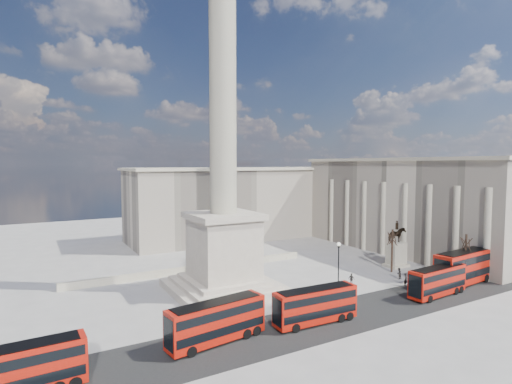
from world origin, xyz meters
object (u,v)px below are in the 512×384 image
Objects in this scene: red_bus_e at (17,371)px; red_bus_a at (217,321)px; red_bus_c at (438,281)px; red_bus_b at (316,305)px; victorian_lamp at (339,260)px; equestrian_statue at (396,251)px; nelsons_column at (223,197)px; pedestrian_crossing at (352,279)px; pedestrian_walking at (406,280)px; red_bus_d at (466,267)px; pedestrian_standing at (399,273)px.

red_bus_a is at bearing 1.56° from red_bus_e.
red_bus_a is 16.71m from red_bus_e.
red_bus_b is at bearing 174.47° from red_bus_c.
equestrian_statue reaches higher than victorian_lamp.
red_bus_a is at bearing -117.39° from nelsons_column.
equestrian_statue is at bearing 8.74° from red_bus_a.
victorian_lamp is (15.23, -6.01, -9.20)m from nelsons_column.
pedestrian_crossing is at bearing -20.46° from nelsons_column.
nelsons_column is at bearing 136.86° from pedestrian_walking.
red_bus_e is 1.23× the size of equestrian_statue.
victorian_lamp is at bearing 148.42° from red_bus_d.
pedestrian_walking is at bearing -24.52° from nelsons_column.
equestrian_statue is (7.40, 13.29, 0.67)m from red_bus_c.
nelsons_column reaches higher than equestrian_statue.
red_bus_d is at bearing -24.48° from nelsons_column.
red_bus_c is (30.97, -1.75, -0.12)m from red_bus_a.
red_bus_b is 16.00m from pedestrian_crossing.
red_bus_c is 0.79× the size of red_bus_d.
red_bus_e reaches higher than pedestrian_crossing.
red_bus_b is 19.68m from red_bus_c.
victorian_lamp reaches higher than pedestrian_standing.
pedestrian_walking reaches higher than pedestrian_crossing.
nelsons_column reaches higher than pedestrian_standing.
pedestrian_standing is at bearing -10.81° from victorian_lamp.
equestrian_statue is at bearing 27.52° from red_bus_b.
pedestrian_standing is at bearing 2.66° from red_bus_a.
red_bus_a is 5.73× the size of pedestrian_walking.
victorian_lamp is at bearing 11.84° from red_bus_a.
red_bus_c is 1.00× the size of red_bus_e.
red_bus_e is at bearing -147.79° from nelsons_column.
equestrian_statue is 7.93m from pedestrian_standing.
red_bus_d is 9.29m from pedestrian_standing.
pedestrian_walking is (30.97, 3.36, -1.25)m from red_bus_a.
pedestrian_walking is (19.67, 4.39, -1.16)m from red_bus_b.
red_bus_c reaches higher than pedestrian_walking.
pedestrian_standing is (25.50, -7.97, -12.06)m from nelsons_column.
red_bus_a reaches higher than red_bus_e.
pedestrian_standing is (21.53, 7.21, -1.21)m from red_bus_b.
nelsons_column is 29.31m from pedestrian_standing.
red_bus_a is 31.02m from red_bus_c.
red_bus_c is 8.23m from pedestrian_standing.
pedestrian_crossing is (-8.17, 1.50, -0.05)m from pedestrian_standing.
red_bus_d is at bearing -135.61° from pedestrian_crossing.
pedestrian_crossing is at bearing -164.28° from equestrian_statue.
nelsons_column is 5.13× the size of red_bus_c.
nelsons_column reaches higher than red_bus_a.
red_bus_e is at bearing 85.18° from pedestrian_crossing.
pedestrian_crossing is at bearing -14.81° from pedestrian_standing.
red_bus_e is 42.26m from pedestrian_crossing.
red_bus_a reaches higher than red_bus_c.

